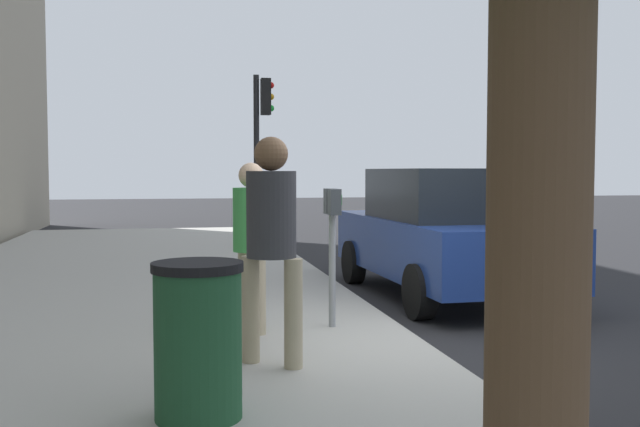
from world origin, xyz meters
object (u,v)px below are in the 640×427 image
pedestrian_bystander (271,229)px  parked_sedan_near (444,232)px  trash_bin (198,340)px  parking_meter (332,228)px  traffic_signal (261,131)px  pedestrian_at_meter (251,234)px

pedestrian_bystander → parked_sedan_near: 4.61m
pedestrian_bystander → trash_bin: 1.47m
parking_meter → traffic_signal: (8.17, -0.26, 1.41)m
pedestrian_at_meter → traffic_signal: bearing=68.2°
traffic_signal → parking_meter: bearing=178.2°
pedestrian_at_meter → parking_meter: bearing=-12.6°
parked_sedan_near → parking_meter: bearing=137.4°
pedestrian_at_meter → trash_bin: bearing=-117.9°
pedestrian_at_meter → parked_sedan_near: size_ratio=0.38×
pedestrian_at_meter → pedestrian_bystander: 1.33m
parking_meter → pedestrian_at_meter: bearing=91.6°
trash_bin → pedestrian_at_meter: bearing=-13.7°
parking_meter → parked_sedan_near: (2.25, -2.07, -0.27)m
pedestrian_bystander → parked_sedan_near: pedestrian_bystander is taller
parking_meter → parked_sedan_near: size_ratio=0.32×
parked_sedan_near → pedestrian_at_meter: bearing=128.1°
parking_meter → pedestrian_bystander: bearing=149.2°
pedestrian_at_meter → traffic_signal: traffic_signal is taller
parked_sedan_near → traffic_signal: traffic_signal is taller
parking_meter → pedestrian_bystander: (-1.34, 0.80, 0.10)m
parked_sedan_near → trash_bin: 5.93m
traffic_signal → trash_bin: size_ratio=3.56×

